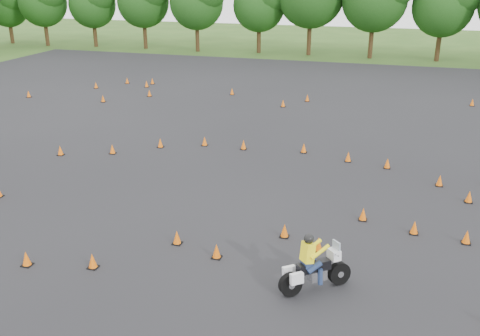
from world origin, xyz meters
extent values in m
plane|color=#2D5119|center=(0.00, 0.00, 0.00)|extent=(140.00, 140.00, 0.00)
plane|color=black|center=(0.00, 6.00, 0.01)|extent=(62.00, 62.00, 0.00)
cone|color=#E96109|center=(-16.02, 20.24, 0.23)|extent=(0.26, 0.26, 0.45)
cone|color=#E96109|center=(-0.89, -0.31, 0.23)|extent=(0.26, 0.26, 0.45)
cone|color=#E96109|center=(3.62, 0.54, 0.23)|extent=(0.26, 0.26, 0.45)
cone|color=#E96109|center=(-13.29, 16.53, 0.23)|extent=(0.26, 0.26, 0.45)
cone|color=#E96109|center=(5.48, 8.91, 0.23)|extent=(0.26, 0.26, 0.45)
cone|color=#E96109|center=(-12.58, 21.71, 0.23)|extent=(0.26, 0.26, 0.45)
cone|color=#E96109|center=(8.22, 2.40, 0.23)|extent=(0.26, 0.26, 0.45)
cone|color=#E96109|center=(-3.54, 9.65, 0.23)|extent=(0.26, 0.26, 0.45)
cone|color=#E96109|center=(-2.74, -2.41, 0.23)|extent=(0.26, 0.26, 0.45)
cone|color=#E96109|center=(0.65, -0.80, 0.23)|extent=(0.26, 0.26, 0.45)
cone|color=#E96109|center=(3.70, 9.30, 0.23)|extent=(0.26, 0.26, 0.45)
cone|color=#E96109|center=(1.49, 9.98, 0.23)|extent=(0.26, 0.26, 0.45)
cone|color=#E96109|center=(8.63, 5.93, 0.23)|extent=(0.26, 0.26, 0.45)
cone|color=#E96109|center=(7.64, 7.37, 0.23)|extent=(0.26, 0.26, 0.45)
cone|color=#E96109|center=(-4.74, -2.86, 0.23)|extent=(0.26, 0.26, 0.45)
cone|color=#E96109|center=(-9.71, 6.29, 0.23)|extent=(0.26, 0.26, 0.45)
cone|color=#E96109|center=(-0.14, 20.60, 0.23)|extent=(0.26, 0.26, 0.45)
cone|color=#E96109|center=(6.58, 2.62, 0.23)|extent=(0.26, 0.26, 0.45)
cone|color=#E96109|center=(-5.62, 21.09, 0.23)|extent=(0.26, 0.26, 0.45)
cone|color=#E96109|center=(4.83, 3.20, 0.23)|extent=(0.26, 0.26, 0.45)
cone|color=#E96109|center=(-7.41, 7.20, 0.23)|extent=(0.26, 0.26, 0.45)
cone|color=#E96109|center=(-11.02, 18.93, 0.23)|extent=(0.26, 0.26, 0.45)
cone|color=#E96109|center=(2.40, 1.15, 0.23)|extent=(0.26, 0.26, 0.45)
cone|color=#E96109|center=(-12.63, 22.84, 0.23)|extent=(0.26, 0.26, 0.45)
cone|color=#E96109|center=(10.41, 22.40, 0.23)|extent=(0.26, 0.26, 0.45)
cone|color=#E96109|center=(-1.48, 9.64, 0.23)|extent=(0.26, 0.26, 0.45)
cone|color=#E96109|center=(-5.58, 8.74, 0.23)|extent=(0.26, 0.26, 0.45)
cone|color=#E96109|center=(-18.98, 16.31, 0.23)|extent=(0.26, 0.26, 0.45)
cone|color=#E96109|center=(-1.40, 18.64, 0.23)|extent=(0.26, 0.26, 0.45)
cone|color=#E96109|center=(-14.60, 22.48, 0.23)|extent=(0.26, 0.26, 0.45)
camera|label=1|loc=(5.48, -14.63, 8.53)|focal=40.00mm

